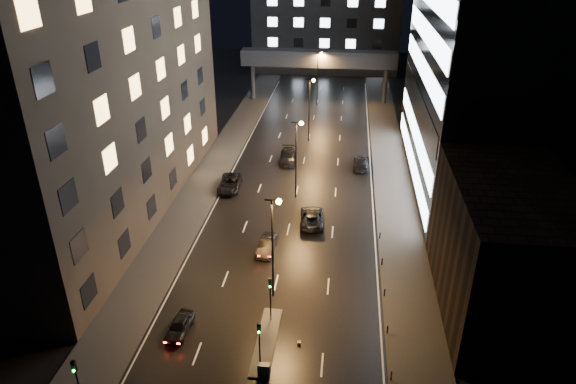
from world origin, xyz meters
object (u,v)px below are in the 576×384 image
Objects in this scene: car_away_c at (230,183)px; car_toward_b at (361,162)px; car_away_a at (180,326)px; car_away_d at (288,156)px; car_away_b at (267,245)px; car_toward_a at (312,217)px; utility_cabinet at (264,370)px.

car_away_c is 1.05× the size of car_toward_b.
car_away_c reaches higher than car_away_a.
car_away_a is 0.68× the size of car_away_c.
car_away_b is at bearing -92.61° from car_away_d.
car_toward_a reaches higher than utility_cabinet.
car_away_d is 5.13× the size of utility_cabinet.
car_away_c reaches higher than car_toward_a.
utility_cabinet is at bearing 81.44° from car_toward_a.
car_toward_a is at bearing 67.24° from car_away_a.
car_away_b is 0.81× the size of car_toward_b.
car_away_a is 0.89× the size of car_away_b.
car_toward_b is at bearing 23.96° from car_away_c.
utility_cabinet is at bearing -76.54° from car_away_c.
car_away_c is at bearing 29.99° from car_toward_b.
car_toward_a is (9.61, 19.43, 0.13)m from car_away_a.
utility_cabinet is at bearing -89.97° from car_away_d.
car_toward_b is at bearing 70.41° from car_away_a.
car_toward_a is at bearing 61.06° from car_away_b.
car_away_a is at bearing -107.73° from car_away_b.
car_away_d is (-0.68, 23.97, 0.08)m from car_away_b.
car_toward_b is at bearing 79.69° from utility_cabinet.
utility_cabinet is at bearing -23.53° from car_away_a.
car_away_a is at bearing 153.41° from utility_cabinet.
car_toward_b is 40.74m from utility_cabinet.
car_away_d reaches higher than car_toward_a.
car_away_c reaches higher than utility_cabinet.
car_away_a is at bearing -89.88° from car_away_c.
car_away_b is 0.77× the size of car_away_c.
car_toward_a is at bearing -78.71° from car_away_d.
car_away_a is at bearing -101.48° from car_away_d.
car_toward_a is 5.30× the size of utility_cabinet.
car_away_b is at bearing 52.32° from car_toward_a.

